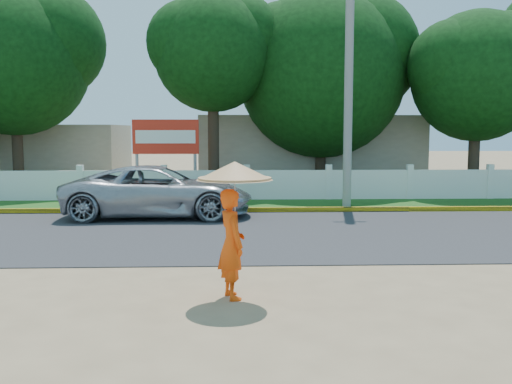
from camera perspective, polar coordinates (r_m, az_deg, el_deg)
ground at (r=9.81m, az=0.43°, el=-8.85°), size 120.00×120.00×0.00m
road at (r=14.19m, az=-0.37°, el=-4.09°), size 60.00×7.00×0.02m
grass_verge at (r=19.38m, az=-0.84°, el=-1.31°), size 60.00×3.50×0.03m
curb at (r=17.69m, az=-0.72°, el=-1.82°), size 40.00×0.18×0.16m
fence at (r=20.76m, az=-0.93°, el=0.68°), size 40.00×0.10×1.10m
building_near at (r=27.69m, az=5.01°, el=4.21°), size 10.00×6.00×3.20m
building_far at (r=30.05m, az=-20.73°, el=3.61°), size 8.00×5.00×2.80m
utility_pole at (r=19.11m, az=9.26°, el=11.44°), size 0.28×0.28×8.64m
vehicle at (r=16.95m, az=-9.71°, el=0.06°), size 5.50×2.59×1.52m
monk_with_parasol at (r=8.56m, az=-2.31°, el=-1.78°), size 1.15×1.15×2.08m
billboard at (r=21.92m, az=-9.02°, el=5.06°), size 2.50×0.13×2.95m
tree_row at (r=24.44m, az=9.66°, el=12.18°), size 39.03×8.00×9.35m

